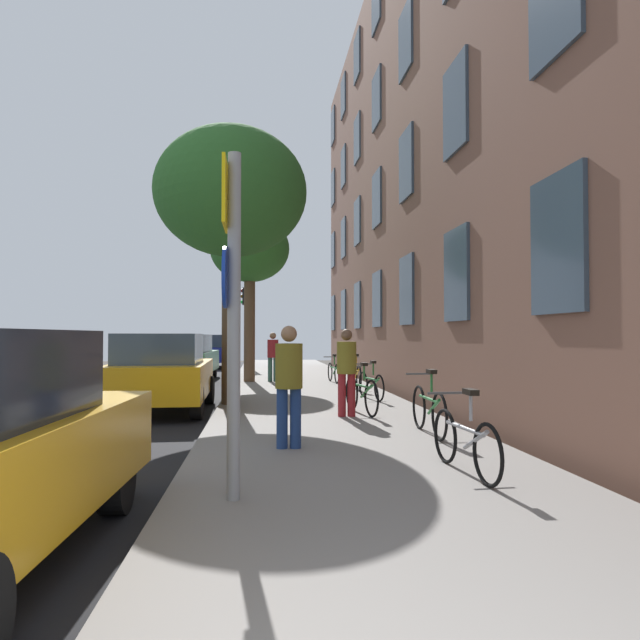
% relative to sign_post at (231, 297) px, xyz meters
% --- Properties ---
extents(ground_plane, '(41.80, 41.80, 0.00)m').
position_rel_sign_post_xyz_m(ground_plane, '(-2.02, 10.71, -1.94)').
color(ground_plane, '#332D28').
extents(road_asphalt, '(7.00, 38.00, 0.01)m').
position_rel_sign_post_xyz_m(road_asphalt, '(-4.12, 10.71, -1.94)').
color(road_asphalt, black).
rests_on(road_asphalt, ground).
extents(sidewalk, '(4.20, 38.00, 0.12)m').
position_rel_sign_post_xyz_m(sidewalk, '(1.48, 10.71, -1.88)').
color(sidewalk, gray).
rests_on(sidewalk, ground).
extents(building_facade, '(0.56, 27.00, 13.35)m').
position_rel_sign_post_xyz_m(building_facade, '(4.07, 10.21, 4.74)').
color(building_facade, brown).
rests_on(building_facade, ground).
extents(sign_post, '(0.16, 0.60, 3.14)m').
position_rel_sign_post_xyz_m(sign_post, '(0.00, 0.00, 0.00)').
color(sign_post, gray).
rests_on(sign_post, sidewalk).
extents(traffic_light, '(0.43, 0.24, 3.74)m').
position_rel_sign_post_xyz_m(traffic_light, '(-0.40, 21.46, 0.73)').
color(traffic_light, black).
rests_on(traffic_light, sidewalk).
extents(tree_near, '(3.31, 3.31, 6.00)m').
position_rel_sign_post_xyz_m(tree_near, '(-0.39, 7.30, 2.73)').
color(tree_near, '#4C3823').
rests_on(tree_near, sidewalk).
extents(tree_far, '(2.56, 2.56, 5.37)m').
position_rel_sign_post_xyz_m(tree_far, '(-0.09, 13.37, 2.39)').
color(tree_far, brown).
rests_on(tree_far, sidewalk).
extents(bicycle_0, '(0.42, 1.69, 0.92)m').
position_rel_sign_post_xyz_m(bicycle_0, '(2.43, 0.70, -1.47)').
color(bicycle_0, black).
rests_on(bicycle_0, sidewalk).
extents(bicycle_1, '(0.42, 1.75, 0.98)m').
position_rel_sign_post_xyz_m(bicycle_1, '(2.75, 3.10, -1.44)').
color(bicycle_1, black).
rests_on(bicycle_1, sidewalk).
extents(bicycle_2, '(0.48, 1.75, 0.97)m').
position_rel_sign_post_xyz_m(bicycle_2, '(2.16, 5.50, -1.45)').
color(bicycle_2, black).
rests_on(bicycle_2, sidewalk).
extents(bicycle_3, '(0.45, 1.68, 0.90)m').
position_rel_sign_post_xyz_m(bicycle_3, '(2.81, 7.90, -1.48)').
color(bicycle_3, black).
rests_on(bicycle_3, sidewalk).
extents(bicycle_4, '(0.42, 1.79, 0.98)m').
position_rel_sign_post_xyz_m(bicycle_4, '(2.84, 10.30, -1.44)').
color(bicycle_4, black).
rests_on(bicycle_4, sidewalk).
extents(bicycle_5, '(0.42, 1.61, 0.89)m').
position_rel_sign_post_xyz_m(bicycle_5, '(2.54, 12.70, -1.48)').
color(bicycle_5, black).
rests_on(bicycle_5, sidewalk).
extents(pedestrian_0, '(0.51, 0.51, 1.60)m').
position_rel_sign_post_xyz_m(pedestrian_0, '(0.64, 2.30, -0.91)').
color(pedestrian_0, navy).
rests_on(pedestrian_0, sidewalk).
extents(pedestrian_1, '(0.38, 0.38, 1.59)m').
position_rel_sign_post_xyz_m(pedestrian_1, '(1.83, 5.14, -0.92)').
color(pedestrian_1, maroon).
rests_on(pedestrian_1, sidewalk).
extents(pedestrian_2, '(0.36, 0.36, 1.57)m').
position_rel_sign_post_xyz_m(pedestrian_2, '(0.66, 13.30, -0.93)').
color(pedestrian_2, '#33594C').
rests_on(pedestrian_2, sidewalk).
extents(car_1, '(1.97, 3.98, 1.62)m').
position_rel_sign_post_xyz_m(car_1, '(-1.78, 6.99, -1.10)').
color(car_1, orange).
rests_on(car_1, road_asphalt).
extents(car_2, '(1.89, 4.46, 1.62)m').
position_rel_sign_post_xyz_m(car_2, '(-2.30, 15.31, -1.10)').
color(car_2, '#19662D').
rests_on(car_2, road_asphalt).
extents(car_3, '(2.04, 4.14, 1.62)m').
position_rel_sign_post_xyz_m(car_3, '(-1.84, 23.65, -1.10)').
color(car_3, navy).
rests_on(car_3, road_asphalt).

